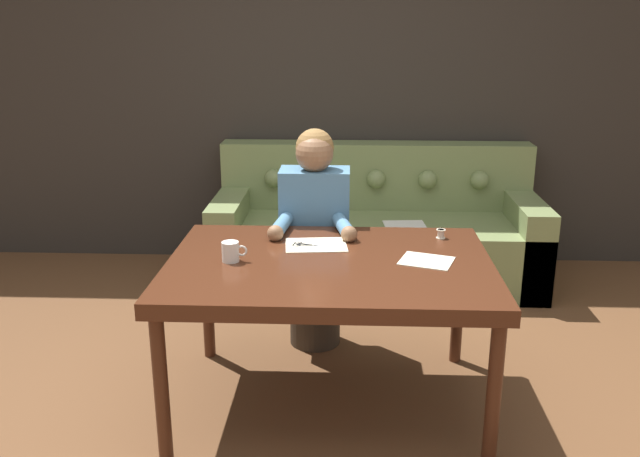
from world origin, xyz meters
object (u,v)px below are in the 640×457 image
at_px(person, 315,241).
at_px(scissors, 307,245).
at_px(couch, 376,234).
at_px(mug, 231,252).
at_px(dining_table, 330,274).
at_px(thread_spool, 441,234).

xyz_separation_m(person, scissors, (-0.02, -0.44, 0.12)).
bearing_deg(couch, mug, -112.53).
height_order(dining_table, mug, mug).
bearing_deg(dining_table, person, 98.81).
bearing_deg(scissors, dining_table, -60.53).
bearing_deg(person, couch, 70.31).
distance_m(mug, thread_spool, 1.04).
height_order(mug, thread_spool, mug).
bearing_deg(dining_table, mug, -176.11).
xyz_separation_m(dining_table, mug, (-0.43, -0.03, 0.11)).
bearing_deg(scissors, couch, 75.30).
relative_size(couch, thread_spool, 48.87).
distance_m(person, scissors, 0.45).
xyz_separation_m(dining_table, thread_spool, (0.53, 0.34, 0.09)).
height_order(dining_table, scissors, scissors).
distance_m(couch, scissors, 1.58).
bearing_deg(mug, person, 63.26).
xyz_separation_m(scissors, mug, (-0.32, -0.23, 0.04)).
xyz_separation_m(couch, thread_spool, (0.26, -1.33, 0.43)).
bearing_deg(mug, dining_table, 3.89).
bearing_deg(person, scissors, -91.98).
distance_m(scissors, mug, 0.40).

